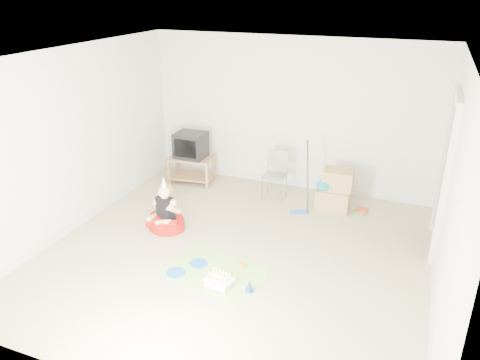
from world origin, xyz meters
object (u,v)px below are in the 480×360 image
at_px(tv_stand, 192,167).
at_px(folding_chair, 275,176).
at_px(cardboard_boxes, 335,191).
at_px(birthday_cake, 219,282).
at_px(crt_tv, 191,145).
at_px(seated_woman, 166,217).

bearing_deg(tv_stand, folding_chair, -3.36).
height_order(cardboard_boxes, birthday_cake, cardboard_boxes).
height_order(tv_stand, folding_chair, folding_chair).
height_order(tv_stand, birthday_cake, tv_stand).
xyz_separation_m(tv_stand, crt_tv, (0.00, 0.00, 0.43)).
bearing_deg(tv_stand, seated_woman, -75.31).
bearing_deg(birthday_cake, seated_woman, 142.33).
relative_size(seated_woman, birthday_cake, 2.27).
bearing_deg(tv_stand, birthday_cake, -57.14).
bearing_deg(birthday_cake, folding_chair, 93.22).
height_order(seated_woman, birthday_cake, seated_woman).
xyz_separation_m(tv_stand, seated_woman, (0.45, -1.70, -0.10)).
xyz_separation_m(tv_stand, birthday_cake, (1.75, -2.71, -0.24)).
distance_m(crt_tv, folding_chair, 1.64).
bearing_deg(cardboard_boxes, tv_stand, 177.00).
bearing_deg(birthday_cake, tv_stand, 122.86).
relative_size(folding_chair, birthday_cake, 2.25).
relative_size(tv_stand, cardboard_boxes, 1.25).
relative_size(crt_tv, seated_woman, 0.63).
height_order(folding_chair, seated_woman, seated_woman).
bearing_deg(crt_tv, tv_stand, -89.46).
distance_m(folding_chair, cardboard_boxes, 1.02).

